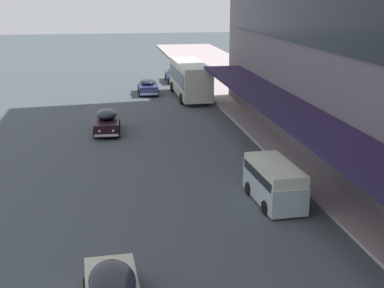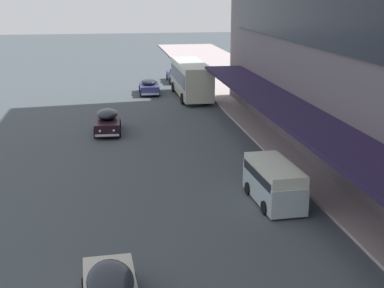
{
  "view_description": "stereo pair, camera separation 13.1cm",
  "coord_description": "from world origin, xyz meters",
  "px_view_note": "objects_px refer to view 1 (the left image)",
  "views": [
    {
      "loc": [
        -3.8,
        -9.6,
        9.85
      ],
      "look_at": [
        0.84,
        18.36,
        1.67
      ],
      "focal_mm": 50.0,
      "sensor_mm": 36.0,
      "label": 1
    },
    {
      "loc": [
        -3.67,
        -9.62,
        9.85
      ],
      "look_at": [
        0.84,
        18.36,
        1.67
      ],
      "focal_mm": 50.0,
      "sensor_mm": 36.0,
      "label": 2
    }
  ],
  "objects_px": {
    "sedan_second_near": "(107,122)",
    "transit_bus_kerbside_front": "(190,78)",
    "vw_van": "(273,180)",
    "sedan_oncoming_rear": "(175,75)",
    "sedan_trailing_near": "(148,86)"
  },
  "relations": [
    {
      "from": "vw_van",
      "to": "sedan_oncoming_rear",
      "type": "bearing_deg",
      "value": 89.94
    },
    {
      "from": "sedan_trailing_near",
      "to": "vw_van",
      "type": "bearing_deg",
      "value": -82.95
    },
    {
      "from": "sedan_second_near",
      "to": "transit_bus_kerbside_front",
      "type": "bearing_deg",
      "value": 56.24
    },
    {
      "from": "sedan_second_near",
      "to": "vw_van",
      "type": "height_order",
      "value": "vw_van"
    },
    {
      "from": "transit_bus_kerbside_front",
      "to": "sedan_second_near",
      "type": "xyz_separation_m",
      "value": [
        -7.96,
        -11.91,
        -1.1
      ]
    },
    {
      "from": "sedan_oncoming_rear",
      "to": "sedan_second_near",
      "type": "distance_m",
      "value": 22.59
    },
    {
      "from": "transit_bus_kerbside_front",
      "to": "sedan_trailing_near",
      "type": "relative_size",
      "value": 2.21
    },
    {
      "from": "transit_bus_kerbside_front",
      "to": "sedan_trailing_near",
      "type": "xyz_separation_m",
      "value": [
        -3.8,
        2.44,
        -1.15
      ]
    },
    {
      "from": "transit_bus_kerbside_front",
      "to": "sedan_oncoming_rear",
      "type": "height_order",
      "value": "transit_bus_kerbside_front"
    },
    {
      "from": "transit_bus_kerbside_front",
      "to": "vw_van",
      "type": "xyz_separation_m",
      "value": [
        -0.24,
        -26.38,
        -0.81
      ]
    },
    {
      "from": "sedan_trailing_near",
      "to": "sedan_second_near",
      "type": "xyz_separation_m",
      "value": [
        -4.16,
        -14.35,
        0.06
      ]
    },
    {
      "from": "sedan_oncoming_rear",
      "to": "sedan_second_near",
      "type": "height_order",
      "value": "sedan_second_near"
    },
    {
      "from": "transit_bus_kerbside_front",
      "to": "vw_van",
      "type": "distance_m",
      "value": 26.39
    },
    {
      "from": "transit_bus_kerbside_front",
      "to": "vw_van",
      "type": "relative_size",
      "value": 2.08
    },
    {
      "from": "transit_bus_kerbside_front",
      "to": "sedan_second_near",
      "type": "bearing_deg",
      "value": -123.76
    }
  ]
}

